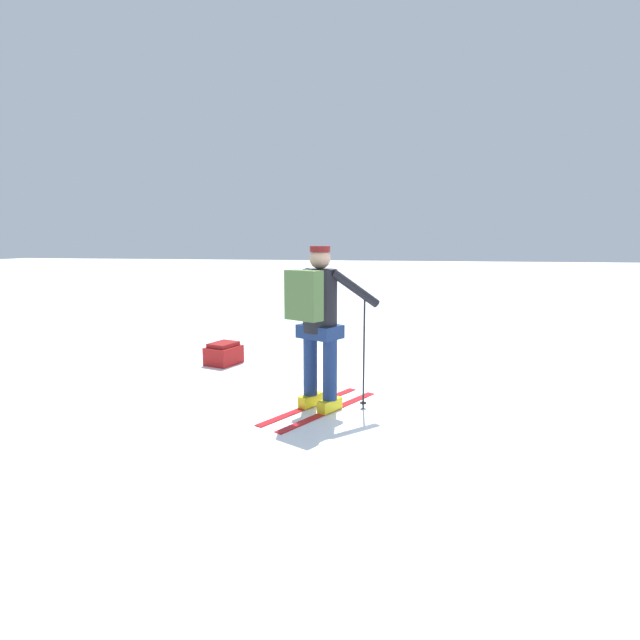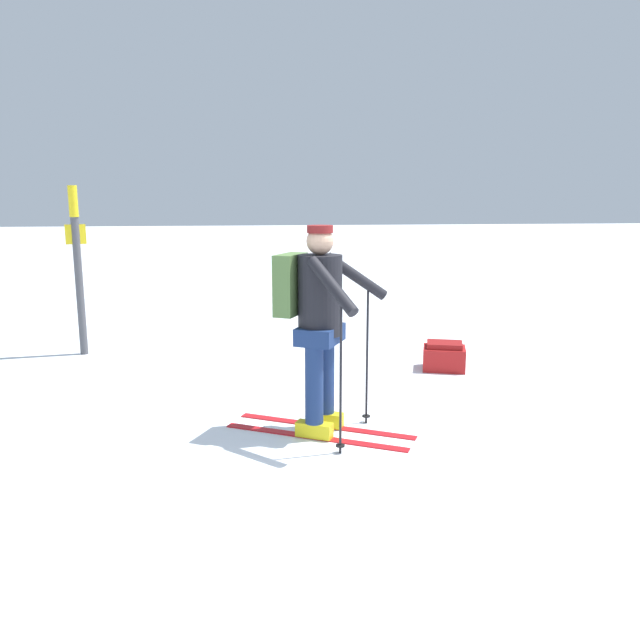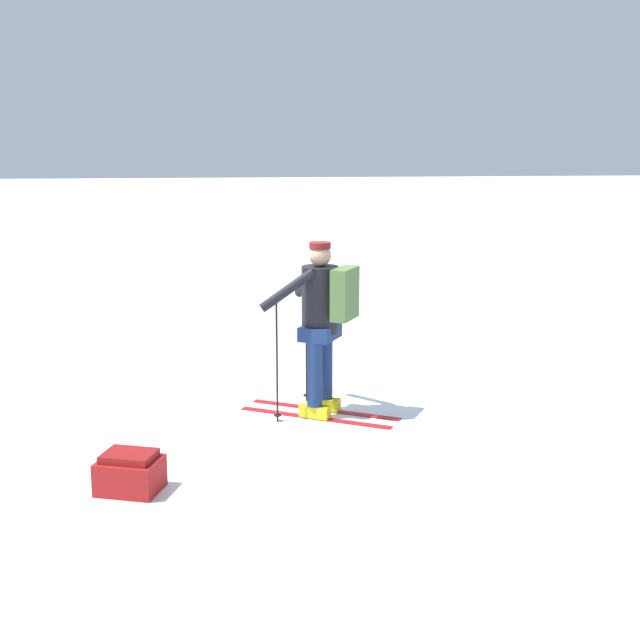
{
  "view_description": "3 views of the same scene",
  "coord_description": "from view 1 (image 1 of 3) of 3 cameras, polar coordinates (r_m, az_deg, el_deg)",
  "views": [
    {
      "loc": [
        -5.68,
        -0.32,
        1.78
      ],
      "look_at": [
        -0.65,
        0.66,
        0.96
      ],
      "focal_mm": 28.0,
      "sensor_mm": 36.0,
      "label": 1
    },
    {
      "loc": [
        -1.28,
        -4.27,
        1.94
      ],
      "look_at": [
        -0.65,
        0.66,
        0.96
      ],
      "focal_mm": 35.0,
      "sensor_mm": 36.0,
      "label": 2
    },
    {
      "loc": [
        0.11,
        9.08,
        2.82
      ],
      "look_at": [
        -0.65,
        0.66,
        0.96
      ],
      "focal_mm": 50.0,
      "sensor_mm": 36.0,
      "label": 3
    }
  ],
  "objects": [
    {
      "name": "ground_plane",
      "position": [
        5.96,
        7.5,
        -8.39
      ],
      "size": [
        80.0,
        80.0,
        0.0
      ],
      "primitive_type": "plane",
      "color": "white"
    },
    {
      "name": "skier",
      "position": [
        5.16,
        -0.19,
        0.49
      ],
      "size": [
        1.57,
        1.15,
        1.73
      ],
      "color": "red",
      "rests_on": "ground_plane"
    },
    {
      "name": "dropped_backpack",
      "position": [
        7.41,
        -10.96,
        -3.82
      ],
      "size": [
        0.56,
        0.51,
        0.32
      ],
      "color": "maroon",
      "rests_on": "ground_plane"
    }
  ]
}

